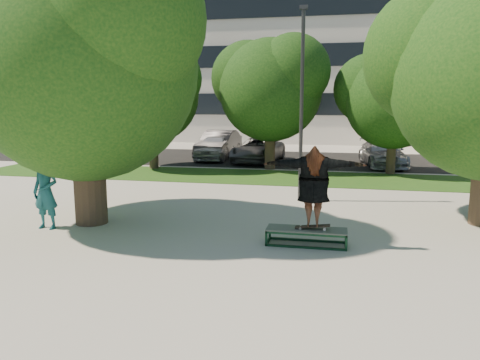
% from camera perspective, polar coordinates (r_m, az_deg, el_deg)
% --- Properties ---
extents(ground, '(120.00, 120.00, 0.00)m').
position_cam_1_polar(ground, '(10.77, -0.28, -7.76)').
color(ground, '#9C9990').
rests_on(ground, ground).
extents(grass_strip, '(30.00, 4.00, 0.02)m').
position_cam_1_polar(grass_strip, '(19.85, 8.33, 0.19)').
color(grass_strip, '#1B4D16').
rests_on(grass_strip, ground).
extents(asphalt_strip, '(40.00, 8.00, 0.01)m').
position_cam_1_polar(asphalt_strip, '(26.34, 7.05, 2.51)').
color(asphalt_strip, black).
rests_on(asphalt_strip, ground).
extents(tree_left, '(6.96, 5.95, 7.12)m').
position_cam_1_polar(tree_left, '(12.94, -18.76, 14.45)').
color(tree_left, '#38281E').
rests_on(tree_left, ground).
extents(bg_tree_left, '(5.28, 4.51, 5.77)m').
position_cam_1_polar(bg_tree_left, '(22.87, -10.81, 10.72)').
color(bg_tree_left, '#38281E').
rests_on(bg_tree_left, ground).
extents(bg_tree_mid, '(5.76, 4.92, 6.24)m').
position_cam_1_polar(bg_tree_mid, '(22.38, 3.59, 11.62)').
color(bg_tree_mid, '#38281E').
rests_on(bg_tree_mid, ground).
extents(bg_tree_right, '(5.04, 4.31, 5.43)m').
position_cam_1_polar(bg_tree_right, '(21.74, 18.11, 9.85)').
color(bg_tree_right, '#38281E').
rests_on(bg_tree_right, ground).
extents(lamppost, '(0.25, 0.15, 6.11)m').
position_cam_1_polar(lamppost, '(15.10, 7.52, 9.27)').
color(lamppost, '#2D2D30').
rests_on(lamppost, ground).
extents(office_building, '(30.00, 14.12, 16.00)m').
position_cam_1_polar(office_building, '(42.51, 6.39, 15.99)').
color(office_building, '#BBB5AD').
rests_on(office_building, ground).
extents(grind_box, '(1.80, 0.60, 0.38)m').
position_cam_1_polar(grind_box, '(10.74, 8.10, -6.87)').
color(grind_box, '#11331E').
rests_on(grind_box, ground).
extents(skater_rig, '(2.25, 0.74, 1.88)m').
position_cam_1_polar(skater_rig, '(10.46, 8.97, -0.77)').
color(skater_rig, white).
rests_on(skater_rig, grind_box).
extents(bystander, '(0.72, 0.50, 1.89)m').
position_cam_1_polar(bystander, '(12.80, -22.61, -1.37)').
color(bystander, '#164F55').
rests_on(bystander, ground).
extents(car_silver_a, '(1.67, 4.12, 1.40)m').
position_cam_1_polar(car_silver_a, '(26.01, -3.01, 4.03)').
color(car_silver_a, silver).
rests_on(car_silver_a, asphalt_strip).
extents(car_dark, '(1.77, 4.77, 1.56)m').
position_cam_1_polar(car_dark, '(26.88, -2.59, 4.38)').
color(car_dark, black).
rests_on(car_dark, asphalt_strip).
extents(car_grey, '(2.59, 4.80, 1.28)m').
position_cam_1_polar(car_grey, '(25.02, 2.20, 3.67)').
color(car_grey, '#5D5C61').
rests_on(car_grey, asphalt_strip).
extents(car_silver_b, '(2.38, 4.67, 1.30)m').
position_cam_1_polar(car_silver_b, '(24.45, 16.98, 3.14)').
color(car_silver_b, '#9FA0A4').
rests_on(car_silver_b, asphalt_strip).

